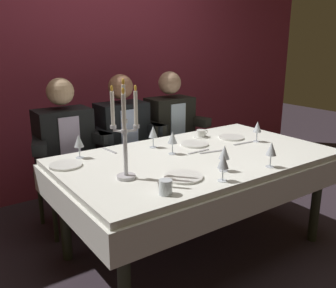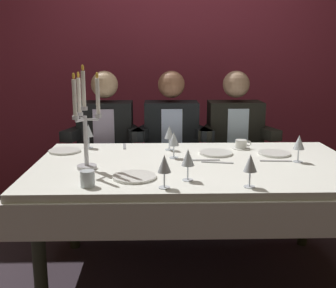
# 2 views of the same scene
# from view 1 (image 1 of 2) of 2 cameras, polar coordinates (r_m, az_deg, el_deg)

# --- Properties ---
(ground_plane) EXTENTS (12.00, 12.00, 0.00)m
(ground_plane) POSITION_cam_1_polar(r_m,az_deg,el_deg) (2.89, 4.22, -15.83)
(ground_plane) COLOR #30262E
(back_wall) EXTENTS (6.00, 0.12, 2.70)m
(back_wall) POSITION_cam_1_polar(r_m,az_deg,el_deg) (3.89, -11.47, 13.09)
(back_wall) COLOR #8E2D41
(back_wall) RESTS_ON ground_plane
(dining_table) EXTENTS (1.94, 1.14, 0.74)m
(dining_table) POSITION_cam_1_polar(r_m,az_deg,el_deg) (2.62, 4.50, -4.17)
(dining_table) COLOR white
(dining_table) RESTS_ON ground_plane
(candelabra) EXTENTS (0.15, 0.17, 0.58)m
(candelabra) POSITION_cam_1_polar(r_m,az_deg,el_deg) (2.08, -6.69, 1.29)
(candelabra) COLOR silver
(candelabra) RESTS_ON dining_table
(dinner_plate_0) EXTENTS (0.21, 0.21, 0.01)m
(dinner_plate_0) POSITION_cam_1_polar(r_m,az_deg,el_deg) (2.43, -15.57, -3.19)
(dinner_plate_0) COLOR white
(dinner_plate_0) RESTS_ON dining_table
(dinner_plate_1) EXTENTS (0.20, 0.20, 0.01)m
(dinner_plate_1) POSITION_cam_1_polar(r_m,az_deg,el_deg) (3.05, 9.79, 1.01)
(dinner_plate_1) COLOR white
(dinner_plate_1) RESTS_ON dining_table
(dinner_plate_2) EXTENTS (0.21, 0.21, 0.01)m
(dinner_plate_2) POSITION_cam_1_polar(r_m,az_deg,el_deg) (2.82, 4.13, -0.00)
(dinner_plate_2) COLOR white
(dinner_plate_2) RESTS_ON dining_table
(dinner_plate_3) EXTENTS (0.23, 0.23, 0.01)m
(dinner_plate_3) POSITION_cam_1_polar(r_m,az_deg,el_deg) (2.15, 2.44, -5.10)
(dinner_plate_3) COLOR white
(dinner_plate_3) RESTS_ON dining_table
(wine_glass_0) EXTENTS (0.07, 0.07, 0.16)m
(wine_glass_0) POSITION_cam_1_polar(r_m,az_deg,el_deg) (2.38, 15.72, -0.80)
(wine_glass_0) COLOR silver
(wine_glass_0) RESTS_ON dining_table
(wine_glass_1) EXTENTS (0.07, 0.07, 0.16)m
(wine_glass_1) POSITION_cam_1_polar(r_m,az_deg,el_deg) (2.09, 8.55, -2.75)
(wine_glass_1) COLOR silver
(wine_glass_1) RESTS_ON dining_table
(wine_glass_2) EXTENTS (0.07, 0.07, 0.16)m
(wine_glass_2) POSITION_cam_1_polar(r_m,az_deg,el_deg) (2.55, -13.65, 0.35)
(wine_glass_2) COLOR silver
(wine_glass_2) RESTS_ON dining_table
(wine_glass_3) EXTENTS (0.07, 0.07, 0.16)m
(wine_glass_3) POSITION_cam_1_polar(r_m,az_deg,el_deg) (2.56, 0.70, 0.90)
(wine_glass_3) COLOR silver
(wine_glass_3) RESTS_ON dining_table
(wine_glass_4) EXTENTS (0.07, 0.07, 0.16)m
(wine_glass_4) POSITION_cam_1_polar(r_m,az_deg,el_deg) (2.25, 8.73, -1.35)
(wine_glass_4) COLOR silver
(wine_glass_4) RESTS_ON dining_table
(wine_glass_5) EXTENTS (0.07, 0.07, 0.16)m
(wine_glass_5) POSITION_cam_1_polar(r_m,az_deg,el_deg) (2.96, 13.63, 2.55)
(wine_glass_5) COLOR silver
(wine_glass_5) RESTS_ON dining_table
(wine_glass_6) EXTENTS (0.07, 0.07, 0.16)m
(wine_glass_6) POSITION_cam_1_polar(r_m,az_deg,el_deg) (2.72, -2.32, 1.79)
(wine_glass_6) COLOR silver
(wine_glass_6) RESTS_ON dining_table
(water_tumbler_0) EXTENTS (0.07, 0.07, 0.08)m
(water_tumbler_0) POSITION_cam_1_polar(r_m,az_deg,el_deg) (1.92, -0.38, -6.70)
(water_tumbler_0) COLOR silver
(water_tumbler_0) RESTS_ON dining_table
(coffee_cup_0) EXTENTS (0.13, 0.12, 0.06)m
(coffee_cup_0) POSITION_cam_1_polar(r_m,az_deg,el_deg) (3.05, 5.17, 1.55)
(coffee_cup_0) COLOR white
(coffee_cup_0) RESTS_ON dining_table
(fork_0) EXTENTS (0.03, 0.17, 0.01)m
(fork_0) POSITION_cam_1_polar(r_m,az_deg,el_deg) (2.70, -9.05, -1.00)
(fork_0) COLOR #B7B7BC
(fork_0) RESTS_ON dining_table
(knife_1) EXTENTS (0.19, 0.02, 0.01)m
(knife_1) POSITION_cam_1_polar(r_m,az_deg,el_deg) (2.65, 4.75, -1.17)
(knife_1) COLOR #B7B7BC
(knife_1) RESTS_ON dining_table
(knife_2) EXTENTS (0.19, 0.05, 0.01)m
(knife_2) POSITION_cam_1_polar(r_m,az_deg,el_deg) (2.65, 6.73, -1.21)
(knife_2) COLOR #B7B7BC
(knife_2) RESTS_ON dining_table
(knife_3) EXTENTS (0.19, 0.03, 0.01)m
(knife_3) POSITION_cam_1_polar(r_m,az_deg,el_deg) (2.91, 11.62, 0.12)
(knife_3) COLOR #B7B7BC
(knife_3) RESTS_ON dining_table
(seated_diner_0) EXTENTS (0.63, 0.48, 1.24)m
(seated_diner_0) POSITION_cam_1_polar(r_m,az_deg,el_deg) (3.03, -15.82, 0.31)
(seated_diner_0) COLOR #292E1F
(seated_diner_0) RESTS_ON ground_plane
(seated_diner_1) EXTENTS (0.63, 0.48, 1.24)m
(seated_diner_1) POSITION_cam_1_polar(r_m,az_deg,el_deg) (3.23, -7.16, 1.74)
(seated_diner_1) COLOR #292E1F
(seated_diner_1) RESTS_ON ground_plane
(seated_diner_2) EXTENTS (0.63, 0.48, 1.24)m
(seated_diner_2) POSITION_cam_1_polar(r_m,az_deg,el_deg) (3.49, 0.19, 2.92)
(seated_diner_2) COLOR #292E1F
(seated_diner_2) RESTS_ON ground_plane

